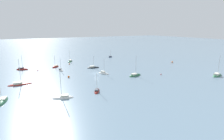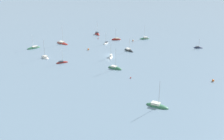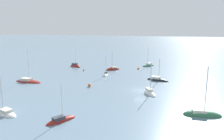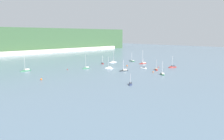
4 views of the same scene
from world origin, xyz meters
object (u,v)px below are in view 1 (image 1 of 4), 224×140
Objects in this scene: sailboat_8 at (63,98)px; sailboat_7 at (93,68)px; sailboat_3 at (61,71)px; mooring_buoy_1 at (161,74)px; sailboat_12 at (22,70)px; mooring_buoy_4 at (172,62)px; sailboat_9 at (70,62)px; sailboat_5 at (104,73)px; mooring_buoy_2 at (38,71)px; sailboat_10 at (2,101)px; sailboat_6 at (97,91)px; sailboat_4 at (20,84)px; mooring_buoy_0 at (69,64)px; sailboat_0 at (217,76)px; sailboat_2 at (135,76)px; mooring_buoy_3 at (69,77)px; sailboat_1 at (56,67)px; sailboat_11 at (110,57)px.

sailboat_7 is at bearing -108.28° from sailboat_8.
mooring_buoy_1 is at bearing 39.45° from sailboat_3.
mooring_buoy_4 is at bearing 14.27° from sailboat_12.
sailboat_3 is 23.27m from sailboat_9.
mooring_buoy_4 is (-71.11, -22.25, 0.33)m from sailboat_8.
mooring_buoy_2 is at bearing -160.36° from sailboat_5.
sailboat_3 reaches higher than mooring_buoy_1.
sailboat_6 is at bearing 91.58° from sailboat_10.
sailboat_4 is 23.15m from sailboat_8.
mooring_buoy_0 reaches higher than mooring_buoy_2.
sailboat_0 reaches higher than sailboat_3.
mooring_buoy_2 is at bearing -36.10° from mooring_buoy_1.
sailboat_5 is 22.71m from sailboat_6.
sailboat_9 reaches higher than sailboat_10.
mooring_buoy_0 is (-15.67, -47.74, 0.24)m from sailboat_8.
sailboat_9 is at bearing -62.01° from mooring_buoy_1.
sailboat_8 reaches higher than mooring_buoy_1.
sailboat_12 is (16.36, -11.36, -0.00)m from sailboat_3.
mooring_buoy_0 is (-31.45, -41.92, 0.28)m from sailboat_10.
sailboat_5 is 41.45m from sailboat_10.
mooring_buoy_2 is at bearing 133.28° from sailboat_2.
sailboat_0 is at bearing 24.35° from sailboat_5.
sailboat_6 is at bearing -64.44° from sailboat_5.
sailboat_0 is at bearing 75.42° from sailboat_9.
sailboat_10 is at bearing 32.83° from mooring_buoy_3.
mooring_buoy_0 is at bearing 160.60° from sailboat_1.
sailboat_0 reaches higher than sailboat_2.
sailboat_1 is 20.30m from sailboat_7.
mooring_buoy_3 is (57.51, -29.27, 0.30)m from sailboat_0.
sailboat_11 is at bearing -161.88° from mooring_buoy_0.
sailboat_3 is 8.04× the size of mooring_buoy_4.
sailboat_11 is 6.48× the size of mooring_buoy_3.
sailboat_12 is at bearing 173.41° from sailboat_7.
sailboat_3 is at bearing -166.36° from sailboat_5.
sailboat_3 is at bearing 154.49° from sailboat_10.
sailboat_10 reaches higher than sailboat_3.
sailboat_4 is 20.89m from mooring_buoy_2.
sailboat_11 reaches higher than mooring_buoy_1.
sailboat_1 is 13.53× the size of mooring_buoy_2.
sailboat_2 is 1.23× the size of sailboat_10.
mooring_buoy_4 is (-22.63, 36.23, 0.36)m from sailboat_11.
sailboat_6 is at bearing -155.85° from sailboat_11.
sailboat_9 is (46.88, -63.73, 0.00)m from sailboat_0.
sailboat_4 reaches higher than sailboat_3.
sailboat_8 is 16.70× the size of mooring_buoy_2.
sailboat_0 is at bearing 153.03° from mooring_buoy_3.
mooring_buoy_0 is (-24.43, -1.65, 0.25)m from sailboat_12.
sailboat_8 is (23.93, 32.72, 0.00)m from sailboat_7.
sailboat_4 is 12.19× the size of mooring_buoy_3.
sailboat_8 is at bearing 17.37° from mooring_buoy_4.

